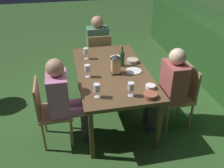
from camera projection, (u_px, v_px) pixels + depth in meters
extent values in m
plane|color=#2D5123|center=(112.00, 113.00, 3.77)|extent=(16.00, 16.00, 0.00)
cube|color=brown|center=(112.00, 72.00, 3.41)|extent=(1.75, 0.96, 0.04)
cube|color=brown|center=(79.00, 72.00, 4.20)|extent=(0.05, 0.05, 0.69)
cube|color=brown|center=(92.00, 135.00, 2.84)|extent=(0.05, 0.05, 0.69)
cube|color=brown|center=(125.00, 67.00, 4.35)|extent=(0.05, 0.05, 0.69)
cube|color=brown|center=(159.00, 126.00, 2.99)|extent=(0.05, 0.05, 0.69)
cube|color=#9E7A51|center=(99.00, 56.00, 4.56)|extent=(0.40, 0.42, 0.03)
cube|color=#9E7A51|center=(100.00, 48.00, 4.29)|extent=(0.03, 0.40, 0.42)
cylinder|color=#9E7A51|center=(88.00, 64.00, 4.78)|extent=(0.03, 0.03, 0.42)
cylinder|color=#9E7A51|center=(107.00, 62.00, 4.85)|extent=(0.03, 0.03, 0.42)
cylinder|color=#9E7A51|center=(91.00, 72.00, 4.50)|extent=(0.03, 0.03, 0.42)
cylinder|color=#9E7A51|center=(110.00, 70.00, 4.56)|extent=(0.03, 0.03, 0.42)
cube|color=#4C7A5B|center=(98.00, 41.00, 4.48)|extent=(0.24, 0.38, 0.50)
sphere|color=tan|center=(97.00, 22.00, 4.30)|extent=(0.21, 0.21, 0.21)
cylinder|color=#4C7A5B|center=(92.00, 51.00, 4.70)|extent=(0.36, 0.13, 0.13)
cylinder|color=#4C7A5B|center=(102.00, 50.00, 4.73)|extent=(0.36, 0.13, 0.13)
cylinder|color=#333338|center=(92.00, 59.00, 4.95)|extent=(0.11, 0.11, 0.45)
cylinder|color=#333338|center=(100.00, 58.00, 4.99)|extent=(0.11, 0.11, 0.45)
cube|color=#9E7A51|center=(56.00, 112.00, 3.08)|extent=(0.42, 0.40, 0.03)
cube|color=#9E7A51|center=(37.00, 99.00, 2.93)|extent=(0.40, 0.02, 0.42)
cylinder|color=#9E7A51|center=(70.00, 116.00, 3.37)|extent=(0.03, 0.03, 0.42)
cylinder|color=#9E7A51|center=(72.00, 134.00, 3.07)|extent=(0.03, 0.03, 0.42)
cylinder|color=#9E7A51|center=(44.00, 119.00, 3.31)|extent=(0.03, 0.03, 0.42)
cylinder|color=#9E7A51|center=(44.00, 138.00, 3.01)|extent=(0.03, 0.03, 0.42)
cube|color=#C675A3|center=(58.00, 94.00, 2.95)|extent=(0.38, 0.24, 0.50)
sphere|color=tan|center=(55.00, 68.00, 2.78)|extent=(0.21, 0.21, 0.21)
cylinder|color=#C675A3|center=(71.00, 104.00, 3.17)|extent=(0.13, 0.36, 0.13)
cylinder|color=#C675A3|center=(72.00, 113.00, 3.02)|extent=(0.13, 0.36, 0.13)
cylinder|color=#333338|center=(85.00, 117.00, 3.32)|extent=(0.11, 0.11, 0.45)
cylinder|color=#333338|center=(86.00, 126.00, 3.17)|extent=(0.11, 0.11, 0.45)
cube|color=#9E7A51|center=(176.00, 97.00, 3.36)|extent=(0.42, 0.40, 0.03)
cube|color=#9E7A51|center=(191.00, 82.00, 3.28)|extent=(0.40, 0.03, 0.42)
cylinder|color=#9E7A51|center=(167.00, 120.00, 3.29)|extent=(0.03, 0.03, 0.42)
cylinder|color=#9E7A51|center=(157.00, 105.00, 3.60)|extent=(0.03, 0.03, 0.42)
cylinder|color=#9E7A51|center=(191.00, 117.00, 3.35)|extent=(0.03, 0.03, 0.42)
cylinder|color=#9E7A51|center=(179.00, 102.00, 3.66)|extent=(0.03, 0.03, 0.42)
cube|color=#9E4C47|center=(174.00, 81.00, 3.22)|extent=(0.38, 0.24, 0.50)
sphere|color=beige|center=(177.00, 57.00, 3.04)|extent=(0.21, 0.21, 0.21)
cylinder|color=#9E4C47|center=(164.00, 101.00, 3.24)|extent=(0.13, 0.36, 0.13)
cylinder|color=#9E4C47|center=(159.00, 94.00, 3.39)|extent=(0.13, 0.36, 0.13)
cylinder|color=#333338|center=(151.00, 117.00, 3.33)|extent=(0.11, 0.11, 0.45)
cylinder|color=#333338|center=(147.00, 109.00, 3.48)|extent=(0.11, 0.11, 0.45)
cube|color=black|center=(116.00, 73.00, 3.32)|extent=(0.12, 0.12, 0.01)
cube|color=#F9D17A|center=(116.00, 65.00, 3.26)|extent=(0.11, 0.11, 0.20)
cone|color=black|center=(116.00, 57.00, 3.20)|extent=(0.15, 0.15, 0.05)
cylinder|color=#144723|center=(122.00, 59.00, 3.46)|extent=(0.07, 0.07, 0.20)
cylinder|color=#144723|center=(122.00, 50.00, 3.39)|extent=(0.03, 0.03, 0.09)
cylinder|color=silver|center=(88.00, 77.00, 3.23)|extent=(0.06, 0.06, 0.00)
cylinder|color=silver|center=(88.00, 74.00, 3.21)|extent=(0.01, 0.01, 0.08)
cylinder|color=silver|center=(87.00, 68.00, 3.17)|extent=(0.08, 0.08, 0.08)
cylinder|color=maroon|center=(87.00, 70.00, 3.18)|extent=(0.07, 0.07, 0.03)
cylinder|color=silver|center=(86.00, 59.00, 3.72)|extent=(0.06, 0.06, 0.00)
cylinder|color=silver|center=(86.00, 56.00, 3.70)|extent=(0.01, 0.01, 0.08)
cylinder|color=silver|center=(86.00, 51.00, 3.66)|extent=(0.08, 0.08, 0.08)
cylinder|color=maroon|center=(86.00, 52.00, 3.67)|extent=(0.07, 0.07, 0.03)
cylinder|color=silver|center=(130.00, 96.00, 2.84)|extent=(0.06, 0.06, 0.00)
cylinder|color=silver|center=(131.00, 92.00, 2.82)|extent=(0.01, 0.01, 0.08)
cylinder|color=silver|center=(131.00, 86.00, 2.78)|extent=(0.08, 0.08, 0.08)
cylinder|color=maroon|center=(131.00, 88.00, 2.79)|extent=(0.07, 0.07, 0.03)
cylinder|color=silver|center=(97.00, 97.00, 2.82)|extent=(0.06, 0.06, 0.00)
cylinder|color=silver|center=(97.00, 94.00, 2.80)|extent=(0.01, 0.01, 0.08)
cylinder|color=silver|center=(97.00, 87.00, 2.76)|extent=(0.08, 0.08, 0.08)
cylinder|color=maroon|center=(97.00, 89.00, 2.77)|extent=(0.07, 0.07, 0.03)
cylinder|color=silver|center=(117.00, 58.00, 3.72)|extent=(0.21, 0.21, 0.01)
cylinder|color=white|center=(134.00, 71.00, 3.36)|extent=(0.21, 0.21, 0.01)
cylinder|color=silver|center=(150.00, 87.00, 2.97)|extent=(0.12, 0.12, 0.04)
cylinder|color=#424C1E|center=(151.00, 86.00, 2.97)|extent=(0.10, 0.10, 0.01)
cylinder|color=#9E5138|center=(150.00, 95.00, 2.80)|extent=(0.16, 0.16, 0.05)
cylinder|color=tan|center=(150.00, 95.00, 2.80)|extent=(0.13, 0.13, 0.01)
cylinder|color=#BCAD8E|center=(133.00, 61.00, 3.59)|extent=(0.16, 0.16, 0.05)
cylinder|color=#477533|center=(133.00, 60.00, 3.59)|extent=(0.14, 0.14, 0.02)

